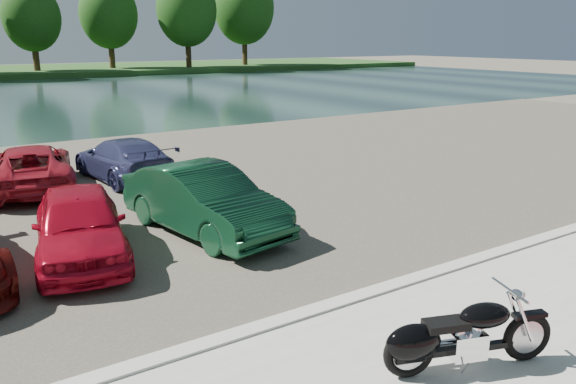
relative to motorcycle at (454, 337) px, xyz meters
name	(u,v)px	position (x,y,z in m)	size (l,w,h in m)	color
ground	(464,355)	(0.55, 0.26, -0.56)	(200.00, 200.00, 0.00)	#595447
kerb	(367,296)	(0.55, 2.26, -0.49)	(60.00, 0.30, 0.14)	#ABA9A1
parking_lot	(166,184)	(0.55, 11.26, -0.54)	(60.00, 18.00, 0.04)	#433F36
river	(16,99)	(0.55, 40.26, -0.56)	(120.00, 40.00, 0.00)	#192E2C
far_trees	(14,7)	(4.91, 66.05, 6.93)	(70.25, 10.68, 12.52)	#342413
motorcycle	(454,337)	(0.00, 0.00, 0.00)	(2.24, 1.07, 1.05)	black
car_4	(80,224)	(-2.95, 6.60, 0.17)	(1.63, 4.04, 1.38)	#AB0B21
car_5	(204,200)	(-0.31, 6.68, 0.21)	(1.56, 4.46, 1.47)	#0E3620
car_10	(32,168)	(-2.83, 12.62, 0.12)	(2.12, 4.59, 1.28)	#AB1C2C
car_11	(123,159)	(-0.31, 12.38, 0.12)	(1.78, 4.39, 1.27)	navy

